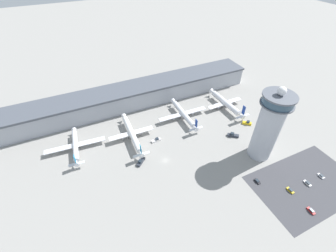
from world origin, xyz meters
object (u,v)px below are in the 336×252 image
(service_truck_catering, at_px, (247,123))
(service_truck_baggage, at_px, (141,162))
(service_truck_water, at_px, (233,135))
(car_white_wagon, at_px, (290,190))
(control_tower, at_px, (269,125))
(airplane_gate_delta, at_px, (226,103))
(service_truck_fuel, at_px, (156,140))
(airplane_gate_bravo, at_px, (132,134))
(airplane_gate_charlie, at_px, (184,114))
(car_silver_sedan, at_px, (321,176))
(car_yellow_taxi, at_px, (257,181))
(car_navy_sedan, at_px, (311,211))
(airplane_gate_alpha, at_px, (75,146))
(car_black_suv, at_px, (307,183))

(service_truck_catering, bearing_deg, service_truck_baggage, -178.71)
(service_truck_catering, distance_m, service_truck_water, 19.83)
(service_truck_baggage, height_order, car_white_wagon, service_truck_baggage)
(control_tower, bearing_deg, airplane_gate_delta, 78.11)
(service_truck_fuel, bearing_deg, airplane_gate_bravo, 146.00)
(airplane_gate_charlie, height_order, car_silver_sedan, airplane_gate_charlie)
(airplane_gate_delta, bearing_deg, car_yellow_taxi, -111.31)
(service_truck_baggage, height_order, car_silver_sedan, service_truck_baggage)
(airplane_gate_charlie, relative_size, car_silver_sedan, 10.01)
(car_navy_sedan, bearing_deg, service_truck_baggage, 135.43)
(airplane_gate_delta, bearing_deg, airplane_gate_bravo, -177.84)
(control_tower, height_order, airplane_gate_delta, control_tower)
(airplane_gate_charlie, relative_size, car_white_wagon, 8.97)
(airplane_gate_alpha, xyz_separation_m, car_navy_sedan, (107.45, -99.98, -3.25))
(service_truck_baggage, xyz_separation_m, car_navy_sedan, (71.27, -70.20, -0.40))
(control_tower, distance_m, airplane_gate_delta, 58.12)
(airplane_gate_bravo, bearing_deg, service_truck_catering, -14.51)
(airplane_gate_alpha, xyz_separation_m, airplane_gate_charlie, (82.83, -0.44, 0.60))
(service_truck_water, distance_m, car_black_suv, 54.37)
(airplane_gate_delta, xyz_separation_m, service_truck_fuel, (-68.99, -13.10, -3.78))
(airplane_gate_bravo, xyz_separation_m, car_yellow_taxi, (56.11, -67.61, -4.12))
(car_silver_sedan, bearing_deg, service_truck_fuel, 138.17)
(car_silver_sedan, bearing_deg, car_black_suv, -178.95)
(car_silver_sedan, bearing_deg, service_truck_catering, 97.78)
(service_truck_fuel, bearing_deg, airplane_gate_charlie, 26.73)
(control_tower, bearing_deg, car_silver_sedan, -54.99)
(control_tower, relative_size, car_navy_sedan, 11.17)
(airplane_gate_delta, xyz_separation_m, service_truck_water, (-16.22, -32.13, -3.53))
(service_truck_water, relative_size, car_navy_sedan, 1.71)
(control_tower, relative_size, car_yellow_taxi, 12.28)
(car_white_wagon, height_order, car_silver_sedan, car_white_wagon)
(service_truck_baggage, height_order, car_navy_sedan, service_truck_baggage)
(airplane_gate_delta, xyz_separation_m, service_truck_catering, (2.46, -25.47, -3.51))
(airplane_gate_bravo, bearing_deg, car_silver_sedan, -40.72)
(service_truck_fuel, bearing_deg, car_yellow_taxi, -54.34)
(service_truck_fuel, xyz_separation_m, service_truck_baggage, (-16.90, -14.35, 0.18))
(service_truck_water, distance_m, car_yellow_taxi, 40.29)
(airplane_gate_charlie, distance_m, service_truck_fuel, 33.51)
(car_navy_sedan, bearing_deg, car_yellow_taxi, 115.79)
(airplane_gate_bravo, distance_m, car_silver_sedan, 124.38)
(car_navy_sedan, bearing_deg, control_tower, 85.61)
(car_silver_sedan, bearing_deg, airplane_gate_bravo, 139.28)
(airplane_gate_delta, height_order, service_truck_catering, airplane_gate_delta)
(car_black_suv, relative_size, car_navy_sedan, 1.02)
(airplane_gate_delta, relative_size, car_black_suv, 9.24)
(airplane_gate_bravo, xyz_separation_m, car_navy_sedan, (69.10, -94.49, -4.03))
(car_white_wagon, bearing_deg, car_yellow_taxi, 134.91)
(airplane_gate_alpha, xyz_separation_m, car_yellow_taxi, (94.47, -73.10, -3.34))
(airplane_gate_charlie, xyz_separation_m, car_yellow_taxi, (11.63, -72.65, -3.94))
(car_yellow_taxi, bearing_deg, car_white_wagon, -45.09)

